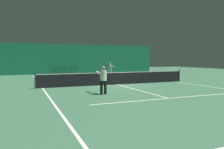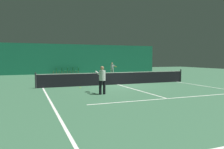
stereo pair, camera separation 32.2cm
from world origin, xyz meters
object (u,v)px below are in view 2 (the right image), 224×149
(tennis_net, at_px, (118,78))
(courtside_chair_2, at_px, (67,70))
(tennis_ball, at_px, (80,87))
(courtside_chair_0, at_px, (55,71))
(courtside_chair_1, at_px, (61,70))
(player_far, at_px, (112,68))
(courtside_chair_4, at_px, (77,70))
(player_near, at_px, (102,78))
(courtside_chair_3, at_px, (72,70))

(tennis_net, height_order, courtside_chair_2, tennis_net)
(courtside_chair_2, bearing_deg, tennis_ball, -5.95)
(courtside_chair_0, bearing_deg, courtside_chair_1, 90.00)
(courtside_chair_0, height_order, courtside_chair_2, same)
(tennis_net, height_order, tennis_ball, tennis_net)
(player_far, xyz_separation_m, courtside_chair_0, (-5.97, 4.67, -0.41))
(player_far, relative_size, courtside_chair_2, 1.83)
(courtside_chair_1, bearing_deg, courtside_chair_0, -90.00)
(player_far, height_order, tennis_ball, player_far)
(tennis_net, bearing_deg, courtside_chair_0, 103.30)
(courtside_chair_4, bearing_deg, tennis_net, 1.15)
(tennis_net, xyz_separation_m, player_far, (2.87, 8.43, 0.39))
(courtside_chair_0, relative_size, tennis_ball, 12.73)
(player_near, relative_size, courtside_chair_2, 1.87)
(courtside_chair_0, xyz_separation_m, courtside_chair_3, (2.13, 0.00, 0.00))
(player_near, height_order, courtside_chair_4, player_near)
(courtside_chair_1, relative_size, courtside_chair_3, 1.00)
(courtside_chair_4, bearing_deg, courtside_chair_2, -90.00)
(tennis_net, bearing_deg, courtside_chair_2, 97.30)
(courtside_chair_3, distance_m, tennis_ball, 14.20)
(player_near, height_order, courtside_chair_2, player_near)
(player_near, distance_m, player_far, 13.53)
(player_far, relative_size, courtside_chair_1, 1.83)
(courtside_chair_0, distance_m, tennis_ball, 14.04)
(courtside_chair_3, height_order, tennis_ball, courtside_chair_3)
(tennis_net, xyz_separation_m, courtside_chair_3, (-0.97, 13.11, -0.03))
(player_far, distance_m, courtside_chair_3, 6.07)
(courtside_chair_1, distance_m, courtside_chair_3, 1.42)
(tennis_net, distance_m, player_near, 4.74)
(courtside_chair_1, bearing_deg, tennis_ball, -3.07)
(player_near, distance_m, courtside_chair_2, 17.08)
(player_near, relative_size, courtside_chair_1, 1.87)
(courtside_chair_2, relative_size, courtside_chair_3, 1.00)
(tennis_net, bearing_deg, courtside_chair_4, 91.15)
(player_near, distance_m, courtside_chair_4, 17.22)
(courtside_chair_1, bearing_deg, courtside_chair_3, 90.00)
(player_far, distance_m, courtside_chair_4, 5.64)
(player_near, bearing_deg, courtside_chair_2, -12.13)
(player_near, bearing_deg, courtside_chair_3, -14.50)
(courtside_chair_0, xyz_separation_m, courtside_chair_4, (2.84, 0.00, 0.00))
(courtside_chair_4, bearing_deg, player_near, -7.82)
(player_far, bearing_deg, courtside_chair_4, -147.76)
(courtside_chair_2, relative_size, courtside_chair_4, 1.00)
(player_near, xyz_separation_m, courtside_chair_1, (0.22, 17.05, -0.43))
(courtside_chair_1, distance_m, tennis_ball, 14.06)
(courtside_chair_0, distance_m, courtside_chair_1, 0.71)
(player_near, relative_size, courtside_chair_0, 1.87)
(courtside_chair_0, relative_size, courtside_chair_4, 1.00)
(tennis_net, xyz_separation_m, courtside_chair_0, (-3.10, 13.11, -0.03))
(courtside_chair_0, bearing_deg, player_far, 51.94)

